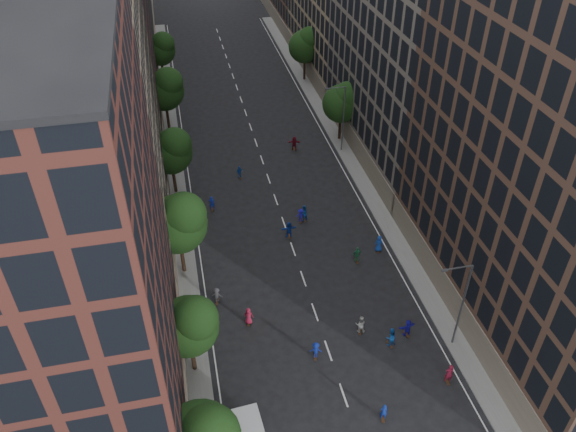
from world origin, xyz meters
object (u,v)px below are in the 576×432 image
object	(u,v)px
streetlamp_near	(461,301)
streetlamp_far	(342,115)
skater_2	(391,337)
skater_1	(384,412)

from	to	relation	value
streetlamp_near	streetlamp_far	bearing A→B (deg)	90.00
streetlamp_far	streetlamp_near	bearing A→B (deg)	-90.00
streetlamp_far	skater_2	xyz separation A→B (m)	(-5.07, -32.01, -4.23)
streetlamp_far	skater_1	xyz separation A→B (m)	(-8.09, -38.57, -4.37)
streetlamp_near	skater_1	distance (m)	10.75
streetlamp_near	skater_1	xyz separation A→B (m)	(-8.09, -5.57, -4.37)
skater_1	skater_2	distance (m)	7.23
streetlamp_far	skater_1	bearing A→B (deg)	-101.85
skater_1	streetlamp_far	bearing A→B (deg)	-90.36
skater_1	skater_2	bearing A→B (deg)	-103.23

